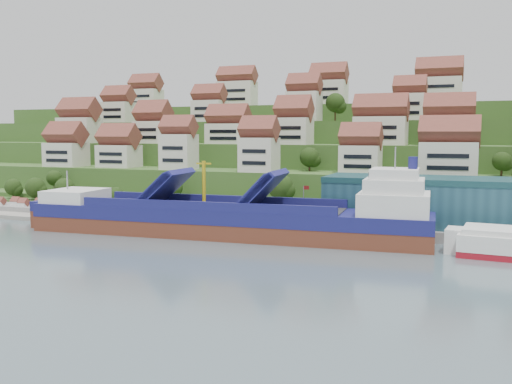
% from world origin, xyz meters
% --- Properties ---
extents(ground, '(300.00, 300.00, 0.00)m').
position_xyz_m(ground, '(0.00, 0.00, 0.00)').
color(ground, slate).
rests_on(ground, ground).
extents(quay, '(180.00, 14.00, 2.20)m').
position_xyz_m(quay, '(20.00, 15.00, 1.10)').
color(quay, gray).
rests_on(quay, ground).
extents(pebble_beach, '(45.00, 20.00, 1.00)m').
position_xyz_m(pebble_beach, '(-58.00, 12.00, 0.50)').
color(pebble_beach, gray).
rests_on(pebble_beach, ground).
extents(hillside, '(260.00, 128.00, 31.00)m').
position_xyz_m(hillside, '(0.00, 103.55, 10.66)').
color(hillside, '#2D4C1E').
rests_on(hillside, ground).
extents(hillside_village, '(155.01, 63.12, 28.99)m').
position_xyz_m(hillside_village, '(1.15, 60.12, 24.10)').
color(hillside_village, silver).
rests_on(hillside_village, ground).
extents(hillside_trees, '(140.14, 62.54, 31.07)m').
position_xyz_m(hillside_trees, '(-9.45, 43.68, 16.14)').
color(hillside_trees, '#243D14').
rests_on(hillside_trees, ground).
extents(warehouse, '(60.00, 15.00, 10.00)m').
position_xyz_m(warehouse, '(52.00, 17.00, 7.20)').
color(warehouse, '#214B5B').
rests_on(warehouse, quay).
extents(flagpole, '(1.28, 0.16, 8.00)m').
position_xyz_m(flagpole, '(18.11, 10.00, 6.88)').
color(flagpole, gray).
rests_on(flagpole, quay).
extents(beach_huts, '(14.40, 3.70, 2.20)m').
position_xyz_m(beach_huts, '(-60.00, 10.75, 2.10)').
color(beach_huts, white).
rests_on(beach_huts, pebble_beach).
extents(cargo_ship, '(84.35, 18.63, 18.63)m').
position_xyz_m(cargo_ship, '(5.94, 0.78, 3.49)').
color(cargo_ship, brown).
rests_on(cargo_ship, ground).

